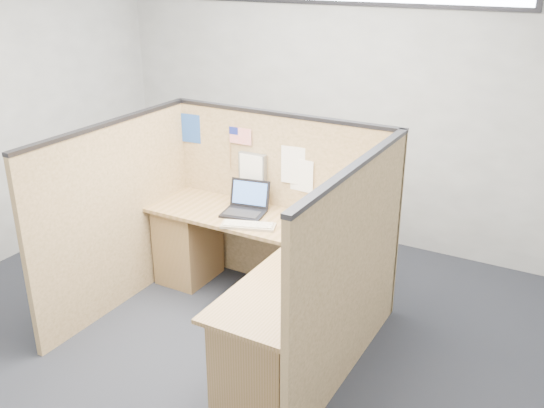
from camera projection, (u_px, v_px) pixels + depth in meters
The scene contains 13 objects.
floor at pixel (217, 339), 4.56m from camera, with size 5.00×5.00×0.00m, color black.
wall_back at pixel (343, 99), 5.85m from camera, with size 5.00×5.00×0.00m, color #929496.
cubicle_partitions at pixel (245, 226), 4.62m from camera, with size 2.06×1.83×1.53m.
l_desk at pixel (257, 283), 4.56m from camera, with size 1.95×1.75×0.73m.
laptop at pixel (248, 205), 4.94m from camera, with size 0.38×0.38×0.24m.
keyboard at pixel (248, 225), 4.68m from camera, with size 0.44×0.27×0.03m.
mouse at pixel (333, 241), 4.40m from camera, with size 0.12×0.07×0.05m, color silver.
hand_forearm at pixel (326, 247), 4.27m from camera, with size 0.12×0.43×0.09m.
blue_poster at pixel (191, 128), 5.26m from camera, with size 0.19×0.00×0.25m, color #214898.
american_flag at pixel (238, 137), 5.03m from camera, with size 0.22×0.01×0.37m.
file_holder at pixel (253, 172), 5.05m from camera, with size 0.25×0.05×0.32m.
paper_left at pixel (302, 176), 4.86m from camera, with size 0.21×0.00×0.27m, color white.
paper_right at pixel (295, 166), 4.86m from camera, with size 0.24×0.00×0.31m, color white.
Camera 1 is at (2.24, -3.14, 2.67)m, focal length 40.00 mm.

